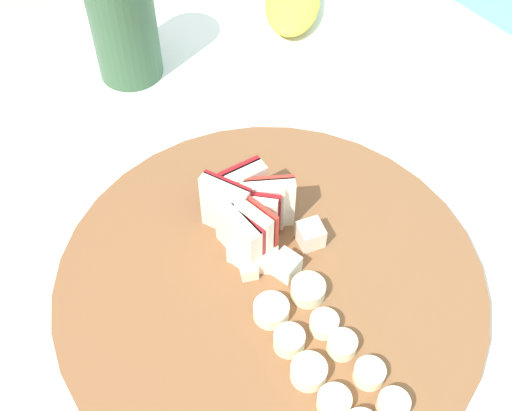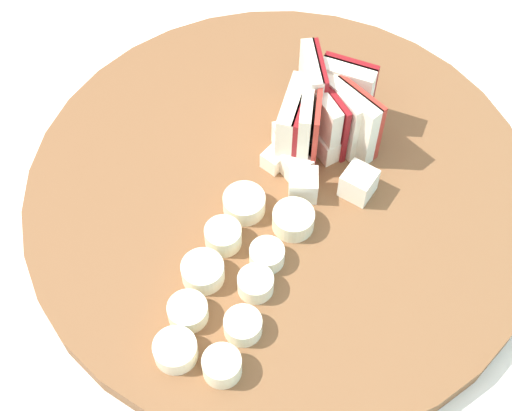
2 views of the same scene
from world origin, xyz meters
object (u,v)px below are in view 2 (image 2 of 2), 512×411
(cutting_board, at_px, (281,193))
(apple_dice_pile, at_px, (312,161))
(banana_slice_rows, at_px, (232,275))
(apple_wedge_fan, at_px, (326,112))

(cutting_board, relative_size, apple_dice_pile, 4.27)
(cutting_board, distance_m, apple_dice_pile, 0.03)
(apple_dice_pile, height_order, banana_slice_rows, apple_dice_pile)
(cutting_board, bearing_deg, apple_wedge_fan, 160.65)
(apple_wedge_fan, relative_size, apple_dice_pile, 0.90)
(cutting_board, distance_m, banana_slice_rows, 0.08)
(apple_wedge_fan, xyz_separation_m, apple_dice_pile, (0.03, -0.00, -0.02))
(apple_wedge_fan, bearing_deg, banana_slice_rows, -12.81)
(cutting_board, xyz_separation_m, apple_wedge_fan, (-0.05, 0.02, 0.04))
(apple_dice_pile, distance_m, banana_slice_rows, 0.11)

